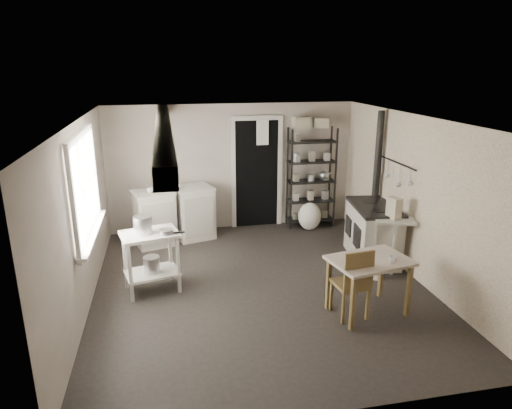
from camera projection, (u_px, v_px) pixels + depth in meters
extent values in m
plane|color=black|center=(260.00, 286.00, 6.37)|extent=(5.00, 5.00, 0.00)
plane|color=white|center=(261.00, 120.00, 5.69)|extent=(5.00, 5.00, 0.00)
cube|color=#B3A699|center=(232.00, 167.00, 8.37)|extent=(4.50, 0.02, 2.30)
cube|color=#B3A699|center=(324.00, 299.00, 3.69)|extent=(4.50, 0.02, 2.30)
cube|color=#B3A699|center=(82.00, 218.00, 5.60)|extent=(0.02, 5.00, 2.30)
cube|color=#B3A699|center=(416.00, 198.00, 6.45)|extent=(0.02, 5.00, 2.30)
cylinder|color=silver|center=(143.00, 226.00, 5.97)|extent=(0.25, 0.25, 0.26)
cylinder|color=silver|center=(166.00, 233.00, 5.95)|extent=(0.25, 0.25, 0.11)
cylinder|color=silver|center=(152.00, 265.00, 6.11)|extent=(0.23, 0.23, 0.24)
imported|color=silver|center=(175.00, 187.00, 7.77)|extent=(0.28, 0.28, 0.06)
imported|color=silver|center=(151.00, 190.00, 7.53)|extent=(0.16, 0.16, 0.10)
imported|color=silver|center=(299.00, 156.00, 8.32)|extent=(0.10, 0.11, 0.18)
cube|color=beige|center=(301.00, 120.00, 8.16)|extent=(0.29, 0.26, 0.20)
cube|color=beige|center=(321.00, 120.00, 8.26)|extent=(0.32, 0.31, 0.17)
cube|color=beige|center=(394.00, 208.00, 6.46)|extent=(0.16, 0.23, 0.31)
imported|color=silver|center=(393.00, 256.00, 5.38)|extent=(0.10, 0.10, 0.09)
ellipsoid|color=white|center=(310.00, 217.00, 8.47)|extent=(0.50, 0.46, 0.52)
cylinder|color=silver|center=(376.00, 274.00, 6.56)|extent=(0.17, 0.17, 0.17)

